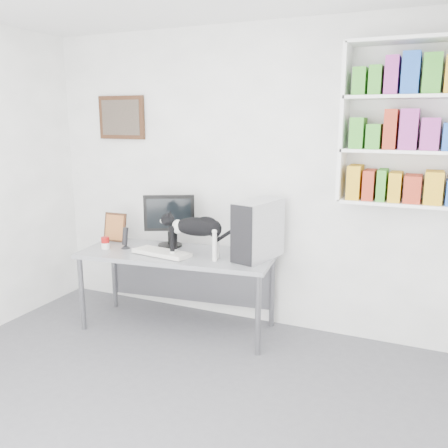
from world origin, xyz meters
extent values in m
cube|color=#5B5A60|center=(0.00, 0.00, 0.01)|extent=(4.00, 4.00, 0.01)
cube|color=white|center=(0.00, 2.00, 1.35)|extent=(4.00, 0.01, 2.70)
cube|color=white|center=(1.40, 1.85, 1.85)|extent=(1.03, 0.28, 1.24)
cube|color=#442415|center=(-1.30, 1.97, 1.90)|extent=(0.52, 0.04, 0.42)
cube|color=gray|center=(-0.46, 1.53, 0.36)|extent=(1.80, 0.87, 0.72)
cube|color=black|center=(-0.62, 1.70, 0.97)|extent=(0.52, 0.40, 0.50)
cube|color=silver|center=(-0.54, 1.42, 0.74)|extent=(0.55, 0.27, 0.04)
cube|color=#B9B9BE|center=(0.27, 1.66, 0.97)|extent=(0.33, 0.54, 0.50)
cylinder|color=black|center=(-0.96, 1.47, 0.82)|extent=(0.11, 0.11, 0.20)
cube|color=#442415|center=(-1.20, 1.65, 0.86)|extent=(0.24, 0.10, 0.29)
cylinder|color=#A30E0E|center=(-1.12, 1.38, 0.77)|extent=(0.10, 0.10, 0.11)
camera|label=1|loc=(1.57, -2.03, 1.89)|focal=38.00mm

